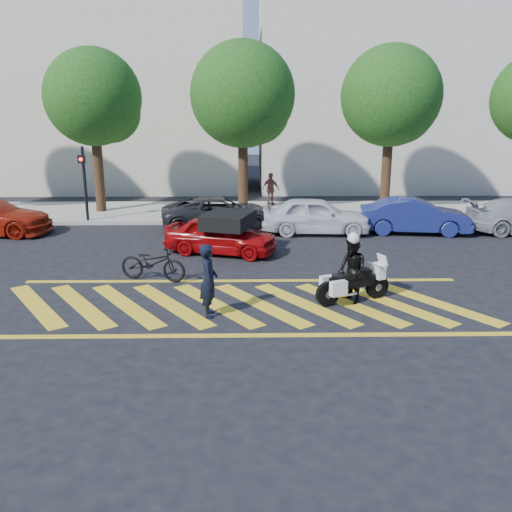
{
  "coord_description": "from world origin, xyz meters",
  "views": [
    {
      "loc": [
        0.19,
        -12.59,
        4.69
      ],
      "look_at": [
        0.41,
        0.7,
        1.05
      ],
      "focal_mm": 38.0,
      "sensor_mm": 36.0,
      "label": 1
    }
  ],
  "objects_px": {
    "red_convertible": "(221,235)",
    "parked_mid_left": "(220,213)",
    "police_motorcycle": "(352,283)",
    "parked_right": "(415,216)",
    "officer_moto": "(352,270)",
    "parked_mid_right": "(316,216)",
    "officer_bike": "(209,280)",
    "bicycle": "(153,263)"
  },
  "relations": [
    {
      "from": "red_convertible",
      "to": "parked_mid_left",
      "type": "relative_size",
      "value": 0.8
    },
    {
      "from": "officer_bike",
      "to": "parked_right",
      "type": "height_order",
      "value": "officer_bike"
    },
    {
      "from": "parked_mid_left",
      "to": "officer_moto",
      "type": "bearing_deg",
      "value": -163.68
    },
    {
      "from": "officer_bike",
      "to": "red_convertible",
      "type": "xyz_separation_m",
      "value": [
        0.02,
        5.62,
        -0.23
      ]
    },
    {
      "from": "officer_bike",
      "to": "parked_mid_left",
      "type": "height_order",
      "value": "officer_bike"
    },
    {
      "from": "parked_mid_left",
      "to": "red_convertible",
      "type": "bearing_deg",
      "value": 176.33
    },
    {
      "from": "police_motorcycle",
      "to": "parked_mid_left",
      "type": "distance_m",
      "value": 9.32
    },
    {
      "from": "police_motorcycle",
      "to": "parked_mid_left",
      "type": "relative_size",
      "value": 0.42
    },
    {
      "from": "officer_bike",
      "to": "parked_mid_left",
      "type": "bearing_deg",
      "value": -1.95
    },
    {
      "from": "police_motorcycle",
      "to": "red_convertible",
      "type": "relative_size",
      "value": 0.53
    },
    {
      "from": "parked_right",
      "to": "parked_mid_right",
      "type": "bearing_deg",
      "value": 97.63
    },
    {
      "from": "police_motorcycle",
      "to": "parked_mid_right",
      "type": "height_order",
      "value": "parked_mid_right"
    },
    {
      "from": "parked_mid_right",
      "to": "red_convertible",
      "type": "bearing_deg",
      "value": 132.98
    },
    {
      "from": "bicycle",
      "to": "officer_moto",
      "type": "distance_m",
      "value": 5.56
    },
    {
      "from": "officer_bike",
      "to": "parked_mid_left",
      "type": "xyz_separation_m",
      "value": [
        -0.19,
        9.42,
        -0.22
      ]
    },
    {
      "from": "officer_bike",
      "to": "police_motorcycle",
      "type": "xyz_separation_m",
      "value": [
        3.49,
        0.86,
        -0.37
      ]
    },
    {
      "from": "parked_mid_right",
      "to": "parked_right",
      "type": "relative_size",
      "value": 1.01
    },
    {
      "from": "parked_mid_right",
      "to": "officer_moto",
      "type": "bearing_deg",
      "value": -177.12
    },
    {
      "from": "officer_moto",
      "to": "red_convertible",
      "type": "relative_size",
      "value": 0.44
    },
    {
      "from": "police_motorcycle",
      "to": "officer_moto",
      "type": "height_order",
      "value": "officer_moto"
    },
    {
      "from": "officer_bike",
      "to": "parked_right",
      "type": "xyz_separation_m",
      "value": [
        7.35,
        8.53,
        -0.18
      ]
    },
    {
      "from": "bicycle",
      "to": "red_convertible",
      "type": "bearing_deg",
      "value": -14.88
    },
    {
      "from": "officer_moto",
      "to": "parked_right",
      "type": "relative_size",
      "value": 0.4
    },
    {
      "from": "police_motorcycle",
      "to": "parked_mid_right",
      "type": "distance_m",
      "value": 7.67
    },
    {
      "from": "bicycle",
      "to": "parked_mid_left",
      "type": "bearing_deg",
      "value": 3.55
    },
    {
      "from": "officer_moto",
      "to": "parked_mid_left",
      "type": "bearing_deg",
      "value": -179.16
    },
    {
      "from": "police_motorcycle",
      "to": "parked_right",
      "type": "height_order",
      "value": "parked_right"
    },
    {
      "from": "police_motorcycle",
      "to": "officer_moto",
      "type": "xyz_separation_m",
      "value": [
        -0.02,
        0.01,
        0.33
      ]
    },
    {
      "from": "officer_moto",
      "to": "parked_mid_right",
      "type": "distance_m",
      "value": 7.66
    },
    {
      "from": "parked_right",
      "to": "officer_bike",
      "type": "bearing_deg",
      "value": 146.88
    },
    {
      "from": "officer_bike",
      "to": "parked_mid_left",
      "type": "distance_m",
      "value": 9.42
    },
    {
      "from": "bicycle",
      "to": "parked_right",
      "type": "height_order",
      "value": "parked_right"
    },
    {
      "from": "parked_mid_left",
      "to": "parked_mid_right",
      "type": "bearing_deg",
      "value": -110.33
    },
    {
      "from": "officer_moto",
      "to": "parked_right",
      "type": "height_order",
      "value": "officer_moto"
    },
    {
      "from": "red_convertible",
      "to": "parked_mid_right",
      "type": "xyz_separation_m",
      "value": [
        3.52,
        2.91,
        0.08
      ]
    },
    {
      "from": "red_convertible",
      "to": "parked_mid_right",
      "type": "relative_size",
      "value": 0.89
    },
    {
      "from": "parked_mid_left",
      "to": "parked_mid_right",
      "type": "xyz_separation_m",
      "value": [
        3.73,
        -0.89,
        0.07
      ]
    },
    {
      "from": "parked_right",
      "to": "bicycle",
      "type": "bearing_deg",
      "value": 130.14
    },
    {
      "from": "parked_mid_left",
      "to": "parked_right",
      "type": "bearing_deg",
      "value": -103.63
    },
    {
      "from": "officer_moto",
      "to": "officer_bike",
      "type": "bearing_deg",
      "value": -98.31
    },
    {
      "from": "bicycle",
      "to": "red_convertible",
      "type": "relative_size",
      "value": 0.52
    },
    {
      "from": "parked_mid_left",
      "to": "officer_bike",
      "type": "bearing_deg",
      "value": 174.28
    }
  ]
}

